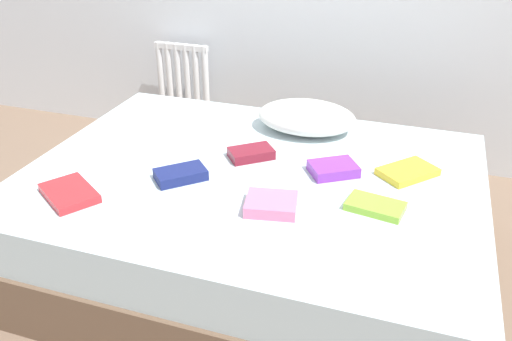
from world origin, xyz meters
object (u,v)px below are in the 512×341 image
object	(u,v)px
textbook_navy	(181,174)
textbook_yellow	(408,172)
textbook_lime	(375,206)
textbook_red	(69,193)
pillow	(307,117)
textbook_pink	(271,204)
radiator	(184,86)
textbook_maroon	(251,153)
textbook_purple	(333,169)
bed	(253,220)

from	to	relation	value
textbook_navy	textbook_yellow	size ratio (longest dim) A/B	0.87
textbook_lime	textbook_red	world-z (taller)	textbook_red
textbook_lime	pillow	bearing A→B (deg)	133.55
textbook_pink	radiator	bearing A→B (deg)	115.62
radiator	textbook_maroon	distance (m)	1.38
radiator	textbook_red	size ratio (longest dim) A/B	2.38
radiator	textbook_navy	xyz separation A→B (m)	(0.64, -1.36, 0.13)
textbook_navy	textbook_red	size ratio (longest dim) A/B	0.85
pillow	textbook_yellow	xyz separation A→B (m)	(0.53, -0.32, -0.06)
pillow	textbook_red	size ratio (longest dim) A/B	2.02
textbook_lime	textbook_pink	distance (m)	0.40
textbook_lime	textbook_purple	distance (m)	0.32
textbook_yellow	textbook_red	distance (m)	1.42
bed	pillow	world-z (taller)	pillow
textbook_navy	bed	bearing A→B (deg)	-12.49
textbook_lime	textbook_pink	world-z (taller)	textbook_pink
radiator	textbook_lime	world-z (taller)	radiator
textbook_maroon	textbook_lime	bearing A→B (deg)	-62.58
textbook_maroon	textbook_red	world-z (taller)	textbook_maroon
pillow	textbook_red	xyz separation A→B (m)	(-0.75, -0.95, -0.06)
textbook_pink	textbook_lime	bearing A→B (deg)	7.63
pillow	textbook_purple	distance (m)	0.47
textbook_purple	textbook_navy	bearing A→B (deg)	169.97
textbook_lime	textbook_navy	bearing A→B (deg)	-168.76
pillow	textbook_purple	world-z (taller)	pillow
textbook_navy	textbook_purple	size ratio (longest dim) A/B	1.07
bed	textbook_navy	world-z (taller)	textbook_navy
textbook_navy	textbook_maroon	size ratio (longest dim) A/B	1.07
bed	textbook_yellow	size ratio (longest dim) A/B	8.27
textbook_lime	radiator	bearing A→B (deg)	147.26
textbook_lime	textbook_pink	size ratio (longest dim) A/B	1.11
bed	textbook_maroon	distance (m)	0.31
textbook_pink	textbook_maroon	xyz separation A→B (m)	(-0.22, 0.39, -0.00)
radiator	textbook_red	distance (m)	1.66
textbook_maroon	textbook_purple	world-z (taller)	textbook_purple
textbook_red	textbook_purple	distance (m)	1.11
textbook_lime	textbook_purple	xyz separation A→B (m)	(-0.21, 0.24, 0.01)
textbook_pink	textbook_purple	world-z (taller)	same
radiator	textbook_purple	bearing A→B (deg)	-41.41
bed	textbook_pink	distance (m)	0.42
textbook_red	textbook_purple	xyz separation A→B (m)	(0.97, 0.53, 0.01)
textbook_maroon	textbook_navy	bearing A→B (deg)	-166.16
textbook_maroon	textbook_red	bearing A→B (deg)	-174.73
bed	textbook_pink	bearing A→B (deg)	-57.63
textbook_lime	textbook_yellow	bearing A→B (deg)	83.11
pillow	textbook_pink	world-z (taller)	pillow
radiator	textbook_red	xyz separation A→B (m)	(0.28, -1.63, 0.13)
textbook_pink	textbook_maroon	world-z (taller)	textbook_pink
pillow	textbook_lime	xyz separation A→B (m)	(0.43, -0.65, -0.06)
textbook_red	bed	bearing A→B (deg)	68.26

